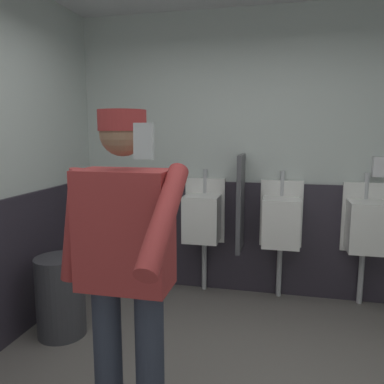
# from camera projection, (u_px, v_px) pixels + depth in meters

# --- Properties ---
(wall_back) EXTENTS (3.94, 0.12, 2.75)m
(wall_back) POSITION_uv_depth(u_px,v_px,m) (246.00, 155.00, 3.81)
(wall_back) COLOR silver
(wall_back) RESTS_ON ground_plane
(wainscot_band_back) EXTENTS (3.34, 0.03, 1.11)m
(wainscot_band_back) POSITION_uv_depth(u_px,v_px,m) (244.00, 237.00, 3.87)
(wainscot_band_back) COLOR #2D2833
(wainscot_band_back) RESTS_ON ground_plane
(urinal_left) EXTENTS (0.40, 0.34, 1.24)m
(urinal_left) POSITION_uv_depth(u_px,v_px,m) (203.00, 217.00, 3.78)
(urinal_left) COLOR white
(urinal_left) RESTS_ON ground_plane
(urinal_middle) EXTENTS (0.40, 0.34, 1.24)m
(urinal_middle) POSITION_uv_depth(u_px,v_px,m) (281.00, 221.00, 3.62)
(urinal_middle) COLOR white
(urinal_middle) RESTS_ON ground_plane
(urinal_right) EXTENTS (0.40, 0.34, 1.24)m
(urinal_right) POSITION_uv_depth(u_px,v_px,m) (367.00, 225.00, 3.45)
(urinal_right) COLOR white
(urinal_right) RESTS_ON ground_plane
(privacy_divider_panel) EXTENTS (0.04, 0.40, 0.90)m
(privacy_divider_panel) POSITION_uv_depth(u_px,v_px,m) (241.00, 203.00, 3.61)
(privacy_divider_panel) COLOR #4C4C51
(person) EXTENTS (0.65, 0.60, 1.71)m
(person) POSITION_uv_depth(u_px,v_px,m) (125.00, 263.00, 1.81)
(person) COLOR #2D3342
(person) RESTS_ON ground_plane
(cell_phone) EXTENTS (0.06, 0.03, 0.11)m
(cell_phone) POSITION_uv_depth(u_px,v_px,m) (144.00, 141.00, 1.18)
(cell_phone) COLOR silver
(trash_bin) EXTENTS (0.38, 0.38, 0.64)m
(trash_bin) POSITION_uv_depth(u_px,v_px,m) (61.00, 296.00, 3.05)
(trash_bin) COLOR #38383D
(trash_bin) RESTS_ON ground_plane
(soap_dispenser) EXTENTS (0.10, 0.07, 0.18)m
(soap_dispenser) POSITION_uv_depth(u_px,v_px,m) (378.00, 167.00, 3.47)
(soap_dispenser) COLOR silver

